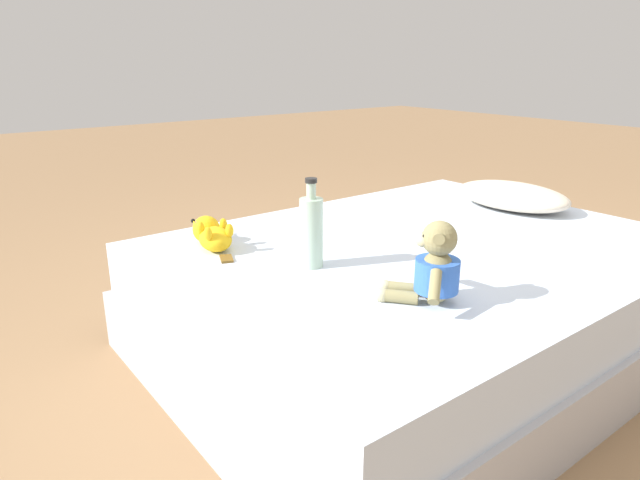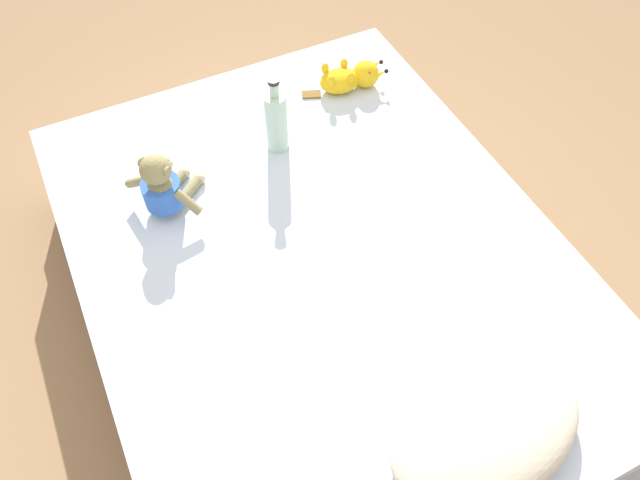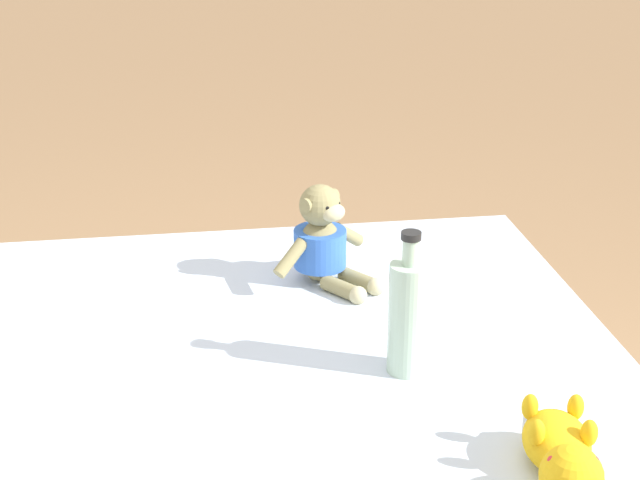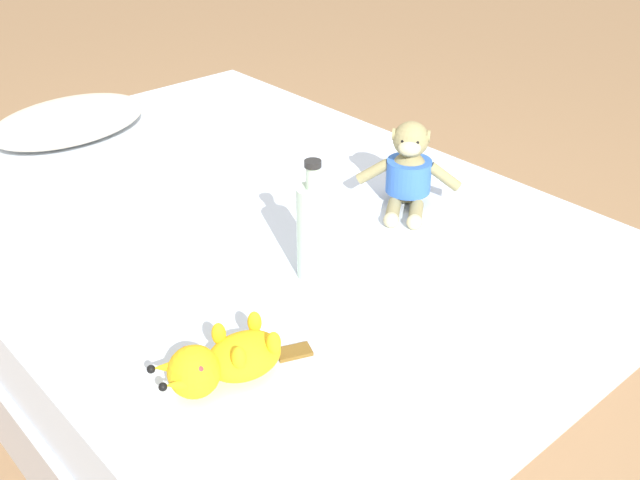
% 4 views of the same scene
% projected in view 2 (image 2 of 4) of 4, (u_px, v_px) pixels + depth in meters
% --- Properties ---
extents(ground_plane, '(16.00, 16.00, 0.00)m').
position_uv_depth(ground_plane, '(320.00, 317.00, 2.23)').
color(ground_plane, '#93704C').
extents(bed, '(1.46, 1.90, 0.41)m').
position_uv_depth(bed, '(320.00, 286.00, 2.07)').
color(bed, '#B2B2B7').
rests_on(bed, ground_plane).
extents(pillow, '(0.54, 0.37, 0.11)m').
position_uv_depth(pillow, '(486.00, 428.00, 1.51)').
color(pillow, beige).
rests_on(pillow, bed).
extents(plush_monkey, '(0.25, 0.26, 0.24)m').
position_uv_depth(plush_monkey, '(164.00, 187.00, 1.92)').
color(plush_monkey, '#8E8456').
rests_on(plush_monkey, bed).
extents(plush_yellow_creature, '(0.33, 0.14, 0.10)m').
position_uv_depth(plush_yellow_creature, '(351.00, 77.00, 2.31)').
color(plush_yellow_creature, yellow).
rests_on(plush_yellow_creature, bed).
extents(glass_bottle, '(0.08, 0.08, 0.29)m').
position_uv_depth(glass_bottle, '(276.00, 121.00, 2.07)').
color(glass_bottle, '#B2D1B7').
rests_on(glass_bottle, bed).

